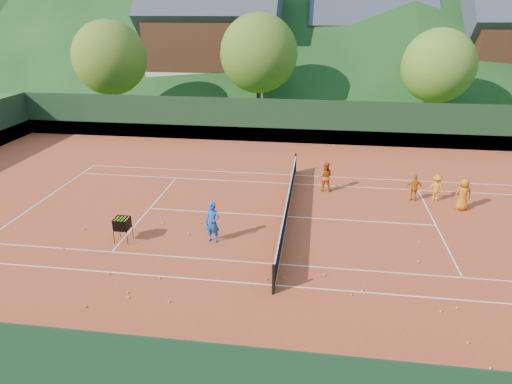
# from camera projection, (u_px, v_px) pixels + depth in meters

# --- Properties ---
(ground) EXTENTS (400.00, 400.00, 0.00)m
(ground) POSITION_uv_depth(u_px,v_px,m) (287.00, 217.00, 20.38)
(ground) COLOR #2F561B
(ground) RESTS_ON ground
(clay_court) EXTENTS (40.00, 24.00, 0.02)m
(clay_court) POSITION_uv_depth(u_px,v_px,m) (287.00, 217.00, 20.38)
(clay_court) COLOR #C1421F
(clay_court) RESTS_ON ground
(coach) EXTENTS (0.69, 0.53, 1.67)m
(coach) POSITION_uv_depth(u_px,v_px,m) (213.00, 222.00, 17.92)
(coach) COLOR #1B4FB0
(coach) RESTS_ON clay_court
(student_a) EXTENTS (0.80, 0.65, 1.54)m
(student_a) POSITION_uv_depth(u_px,v_px,m) (325.00, 176.00, 22.98)
(student_a) COLOR #DD5B13
(student_a) RESTS_ON clay_court
(student_b) EXTENTS (0.80, 0.40, 1.31)m
(student_b) POSITION_uv_depth(u_px,v_px,m) (414.00, 188.00, 21.83)
(student_b) COLOR #CE6C12
(student_b) RESTS_ON clay_court
(student_c) EXTENTS (0.77, 0.53, 1.52)m
(student_c) POSITION_uv_depth(u_px,v_px,m) (463.00, 194.00, 20.80)
(student_c) COLOR orange
(student_c) RESTS_ON clay_court
(student_d) EXTENTS (0.93, 0.64, 1.32)m
(student_d) POSITION_uv_depth(u_px,v_px,m) (436.00, 188.00, 21.84)
(student_d) COLOR orange
(student_d) RESTS_ON clay_court
(tennis_ball_0) EXTENTS (0.07, 0.07, 0.07)m
(tennis_ball_0) POSITION_uv_depth(u_px,v_px,m) (457.00, 308.00, 14.12)
(tennis_ball_0) COLOR #BBD423
(tennis_ball_0) RESTS_ON clay_court
(tennis_ball_1) EXTENTS (0.07, 0.07, 0.07)m
(tennis_ball_1) POSITION_uv_depth(u_px,v_px,m) (201.00, 223.00, 19.72)
(tennis_ball_1) COLOR #BBD423
(tennis_ball_1) RESTS_ON clay_court
(tennis_ball_2) EXTENTS (0.07, 0.07, 0.07)m
(tennis_ball_2) POSITION_uv_depth(u_px,v_px,m) (85.00, 307.00, 14.18)
(tennis_ball_2) COLOR #BBD423
(tennis_ball_2) RESTS_ON clay_court
(tennis_ball_4) EXTENTS (0.07, 0.07, 0.07)m
(tennis_ball_4) POSITION_uv_depth(u_px,v_px,m) (159.00, 278.00, 15.71)
(tennis_ball_4) COLOR #BBD423
(tennis_ball_4) RESTS_ON clay_court
(tennis_ball_5) EXTENTS (0.07, 0.07, 0.07)m
(tennis_ball_5) POSITION_uv_depth(u_px,v_px,m) (490.00, 368.00, 11.77)
(tennis_ball_5) COLOR #BBD423
(tennis_ball_5) RESTS_ON clay_court
(tennis_ball_6) EXTENTS (0.07, 0.07, 0.07)m
(tennis_ball_6) POSITION_uv_depth(u_px,v_px,m) (420.00, 242.00, 18.08)
(tennis_ball_6) COLOR #BBD423
(tennis_ball_6) RESTS_ON clay_court
(tennis_ball_7) EXTENTS (0.07, 0.07, 0.07)m
(tennis_ball_7) POSITION_uv_depth(u_px,v_px,m) (285.00, 278.00, 15.71)
(tennis_ball_7) COLOR #BBD423
(tennis_ball_7) RESTS_ON clay_court
(tennis_ball_8) EXTENTS (0.07, 0.07, 0.07)m
(tennis_ball_8) POSITION_uv_depth(u_px,v_px,m) (109.00, 274.00, 15.95)
(tennis_ball_8) COLOR #BBD423
(tennis_ball_8) RESTS_ON clay_court
(tennis_ball_9) EXTENTS (0.07, 0.07, 0.07)m
(tennis_ball_9) POSITION_uv_depth(u_px,v_px,m) (163.00, 223.00, 19.65)
(tennis_ball_9) COLOR #BBD423
(tennis_ball_9) RESTS_ON clay_court
(tennis_ball_10) EXTENTS (0.07, 0.07, 0.07)m
(tennis_ball_10) POSITION_uv_depth(u_px,v_px,m) (351.00, 295.00, 14.77)
(tennis_ball_10) COLOR #BBD423
(tennis_ball_10) RESTS_ON clay_court
(tennis_ball_11) EXTENTS (0.07, 0.07, 0.07)m
(tennis_ball_11) POSITION_uv_depth(u_px,v_px,m) (468.00, 343.00, 12.66)
(tennis_ball_11) COLOR #BBD423
(tennis_ball_11) RESTS_ON clay_court
(tennis_ball_12) EXTENTS (0.07, 0.07, 0.07)m
(tennis_ball_12) POSITION_uv_depth(u_px,v_px,m) (111.00, 356.00, 12.19)
(tennis_ball_12) COLOR #BBD423
(tennis_ball_12) RESTS_ON clay_court
(tennis_ball_13) EXTENTS (0.07, 0.07, 0.07)m
(tennis_ball_13) POSITION_uv_depth(u_px,v_px,m) (210.00, 228.00, 19.25)
(tennis_ball_13) COLOR #BBD423
(tennis_ball_13) RESTS_ON clay_court
(tennis_ball_14) EXTENTS (0.07, 0.07, 0.07)m
(tennis_ball_14) POSITION_uv_depth(u_px,v_px,m) (419.00, 261.00, 16.72)
(tennis_ball_14) COLOR #BBD423
(tennis_ball_14) RESTS_ON clay_court
(tennis_ball_15) EXTENTS (0.07, 0.07, 0.07)m
(tennis_ball_15) POSITION_uv_depth(u_px,v_px,m) (189.00, 234.00, 18.72)
(tennis_ball_15) COLOR #BBD423
(tennis_ball_15) RESTS_ON clay_court
(tennis_ball_16) EXTENTS (0.07, 0.07, 0.07)m
(tennis_ball_16) POSITION_uv_depth(u_px,v_px,m) (63.00, 249.00, 17.59)
(tennis_ball_16) COLOR #BBD423
(tennis_ball_16) RESTS_ON clay_court
(tennis_ball_18) EXTENTS (0.07, 0.07, 0.07)m
(tennis_ball_18) POSITION_uv_depth(u_px,v_px,m) (123.00, 219.00, 20.08)
(tennis_ball_18) COLOR #BBD423
(tennis_ball_18) RESTS_ON clay_court
(tennis_ball_19) EXTENTS (0.07, 0.07, 0.07)m
(tennis_ball_19) POSITION_uv_depth(u_px,v_px,m) (441.00, 311.00, 13.97)
(tennis_ball_19) COLOR #BBD423
(tennis_ball_19) RESTS_ON clay_court
(tennis_ball_20) EXTENTS (0.07, 0.07, 0.07)m
(tennis_ball_20) POSITION_uv_depth(u_px,v_px,m) (128.00, 293.00, 14.89)
(tennis_ball_20) COLOR #BBD423
(tennis_ball_20) RESTS_ON clay_court
(tennis_ball_21) EXTENTS (0.07, 0.07, 0.07)m
(tennis_ball_21) POSITION_uv_depth(u_px,v_px,m) (7.00, 338.00, 12.86)
(tennis_ball_21) COLOR #BBD423
(tennis_ball_21) RESTS_ON clay_court
(tennis_ball_22) EXTENTS (0.07, 0.07, 0.07)m
(tennis_ball_22) POSITION_uv_depth(u_px,v_px,m) (129.00, 298.00, 14.64)
(tennis_ball_22) COLOR #BBD423
(tennis_ball_22) RESTS_ON clay_court
(tennis_ball_23) EXTENTS (0.07, 0.07, 0.07)m
(tennis_ball_23) POSITION_uv_depth(u_px,v_px,m) (169.00, 302.00, 14.43)
(tennis_ball_23) COLOR #BBD423
(tennis_ball_23) RESTS_ON clay_court
(tennis_ball_24) EXTENTS (0.07, 0.07, 0.07)m
(tennis_ball_24) POSITION_uv_depth(u_px,v_px,m) (84.00, 229.00, 19.19)
(tennis_ball_24) COLOR #BBD423
(tennis_ball_24) RESTS_ON clay_court
(tennis_ball_25) EXTENTS (0.07, 0.07, 0.07)m
(tennis_ball_25) POSITION_uv_depth(u_px,v_px,m) (324.00, 275.00, 15.85)
(tennis_ball_25) COLOR #BBD423
(tennis_ball_25) RESTS_ON clay_court
(tennis_ball_26) EXTENTS (0.07, 0.07, 0.07)m
(tennis_ball_26) POSITION_uv_depth(u_px,v_px,m) (368.00, 378.00, 11.47)
(tennis_ball_26) COLOR #BBD423
(tennis_ball_26) RESTS_ON clay_court
(tennis_ball_27) EXTENTS (0.07, 0.07, 0.07)m
(tennis_ball_27) POSITION_uv_depth(u_px,v_px,m) (362.00, 291.00, 15.00)
(tennis_ball_27) COLOR #BBD423
(tennis_ball_27) RESTS_ON clay_court
(tennis_ball_28) EXTENTS (0.07, 0.07, 0.07)m
(tennis_ball_28) POSITION_uv_depth(u_px,v_px,m) (266.00, 280.00, 15.61)
(tennis_ball_28) COLOR #BBD423
(tennis_ball_28) RESTS_ON clay_court
(court_lines) EXTENTS (23.83, 11.03, 0.00)m
(court_lines) POSITION_uv_depth(u_px,v_px,m) (287.00, 217.00, 20.37)
(court_lines) COLOR white
(court_lines) RESTS_ON clay_court
(tennis_net) EXTENTS (0.10, 12.07, 1.10)m
(tennis_net) POSITION_uv_depth(u_px,v_px,m) (287.00, 206.00, 20.19)
(tennis_net) COLOR black
(tennis_net) RESTS_ON clay_court
(perimeter_fence) EXTENTS (40.40, 24.24, 3.00)m
(perimeter_fence) POSITION_uv_depth(u_px,v_px,m) (288.00, 191.00, 19.91)
(perimeter_fence) COLOR black
(perimeter_fence) RESTS_ON clay_court
(ball_hopper) EXTENTS (0.57, 0.57, 1.00)m
(ball_hopper) POSITION_uv_depth(u_px,v_px,m) (122.00, 224.00, 17.98)
(ball_hopper) COLOR black
(ball_hopper) RESTS_ON clay_court
(chalet_left) EXTENTS (13.80, 9.93, 12.92)m
(chalet_left) POSITION_uv_depth(u_px,v_px,m) (214.00, 39.00, 47.07)
(chalet_left) COLOR beige
(chalet_left) RESTS_ON ground
(chalet_mid) EXTENTS (12.65, 8.82, 11.45)m
(chalet_mid) POSITION_uv_depth(u_px,v_px,m) (368.00, 44.00, 48.93)
(chalet_mid) COLOR beige
(chalet_mid) RESTS_ON ground
(tree_a) EXTENTS (6.00, 6.00, 7.88)m
(tree_a) POSITION_uv_depth(u_px,v_px,m) (110.00, 58.00, 37.13)
(tree_a) COLOR #402719
(tree_a) RESTS_ON ground
(tree_b) EXTENTS (6.40, 6.40, 8.40)m
(tree_b) POSITION_uv_depth(u_px,v_px,m) (259.00, 53.00, 37.29)
(tree_b) COLOR #3C2418
(tree_b) RESTS_ON ground
(tree_c) EXTENTS (5.60, 5.60, 7.35)m
(tree_c) POSITION_uv_depth(u_px,v_px,m) (438.00, 66.00, 34.81)
(tree_c) COLOR #422B1A
(tree_c) RESTS_ON ground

